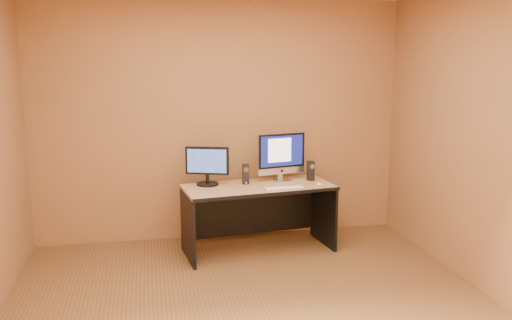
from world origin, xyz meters
name	(u,v)px	position (x,y,z in m)	size (l,w,h in m)	color
floor	(256,317)	(0.00, 0.00, 0.00)	(4.00, 4.00, 0.00)	brown
walls	(256,152)	(0.00, 0.00, 1.30)	(4.00, 4.00, 2.60)	#935D3B
desk	(259,219)	(0.31, 1.42, 0.35)	(1.50, 0.66, 0.70)	tan
imac	(282,157)	(0.60, 1.59, 0.95)	(0.54, 0.20, 0.52)	silver
second_monitor	(207,166)	(-0.20, 1.56, 0.89)	(0.45, 0.23, 0.39)	black
speaker_left	(246,174)	(0.20, 1.53, 0.80)	(0.06, 0.07, 0.21)	black
speaker_right	(311,171)	(0.90, 1.55, 0.80)	(0.06, 0.07, 0.21)	black
keyboard	(284,188)	(0.53, 1.24, 0.70)	(0.40, 0.11, 0.02)	silver
mouse	(319,184)	(0.91, 1.30, 0.71)	(0.05, 0.10, 0.03)	silver
cable_a	(283,178)	(0.63, 1.71, 0.70)	(0.01, 0.01, 0.21)	black
cable_b	(274,178)	(0.54, 1.71, 0.70)	(0.01, 0.01, 0.17)	black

